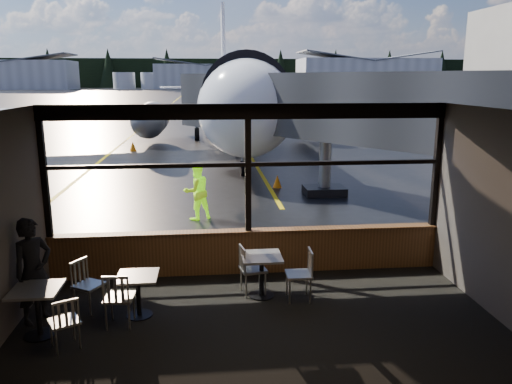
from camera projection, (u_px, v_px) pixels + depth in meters
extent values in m
plane|color=black|center=(207.00, 94.00, 126.84)|extent=(520.00, 520.00, 0.00)
cube|color=black|center=(266.00, 346.00, 7.57)|extent=(8.00, 6.00, 0.01)
cube|color=#38332D|center=(267.00, 115.00, 6.79)|extent=(8.00, 6.00, 0.04)
cube|color=#473E38|center=(308.00, 346.00, 4.27)|extent=(8.00, 0.04, 3.50)
cube|color=brown|center=(248.00, 252.00, 10.38)|extent=(8.00, 0.28, 0.90)
cube|color=black|center=(248.00, 111.00, 9.73)|extent=(8.00, 0.18, 0.30)
cube|color=black|center=(44.00, 173.00, 9.60)|extent=(0.12, 0.12, 2.60)
cube|color=black|center=(248.00, 169.00, 9.99)|extent=(0.12, 0.12, 2.60)
cube|color=black|center=(437.00, 166.00, 10.38)|extent=(0.12, 0.12, 2.60)
cube|color=black|center=(248.00, 164.00, 9.97)|extent=(8.00, 0.10, 0.08)
imported|color=black|center=(33.00, 271.00, 8.18)|extent=(0.76, 0.77, 1.79)
imported|color=#BFF219|center=(197.00, 191.00, 14.27)|extent=(1.00, 0.93, 1.65)
cone|color=#F55E07|center=(277.00, 181.00, 18.55)|extent=(0.34, 0.34, 0.47)
cone|color=#F55607|center=(133.00, 146.00, 27.79)|extent=(0.39, 0.39, 0.54)
cylinder|color=silver|center=(124.00, 81.00, 183.31)|extent=(8.00, 8.00, 6.00)
cylinder|color=silver|center=(152.00, 81.00, 184.31)|extent=(8.00, 8.00, 6.00)
cylinder|color=silver|center=(179.00, 81.00, 185.30)|extent=(8.00, 8.00, 6.00)
cube|color=black|center=(206.00, 73.00, 212.77)|extent=(360.00, 3.00, 12.00)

